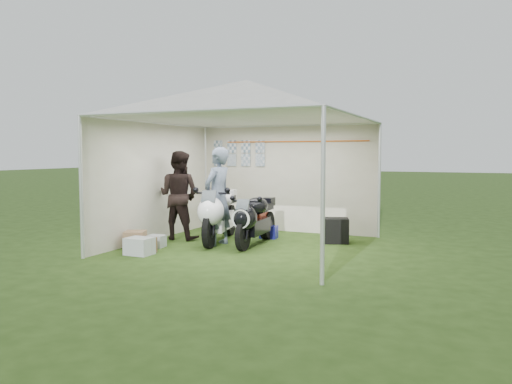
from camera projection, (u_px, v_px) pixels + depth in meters
ground at (247, 247)px, 9.08m from camera, size 80.00×80.00×0.00m
canopy_tent at (248, 104)px, 8.91m from camera, size 5.66×5.66×3.00m
motorcycle_white at (218, 212)px, 9.49m from camera, size 0.79×2.08×1.04m
motorcycle_black at (254, 218)px, 9.16m from camera, size 0.49×1.85×0.91m
paddock_stand at (269, 232)px, 9.97m from camera, size 0.35×0.23×0.26m
person_dark_jacket at (179, 195)px, 9.83m from camera, size 0.88×0.71×1.74m
person_blue_jacket at (218, 196)px, 9.20m from camera, size 0.52×0.72×1.81m
equipment_box at (336, 230)px, 9.45m from camera, size 0.57×0.51×0.47m
crate_0 at (139, 246)px, 8.36m from camera, size 0.43×0.34×0.29m
crate_1 at (135, 240)px, 8.89m from camera, size 0.47×0.47×0.32m
crate_2 at (156, 241)px, 9.03m from camera, size 0.31×0.27×0.22m
crate_3 at (144, 246)px, 8.48m from camera, size 0.45×0.37×0.26m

